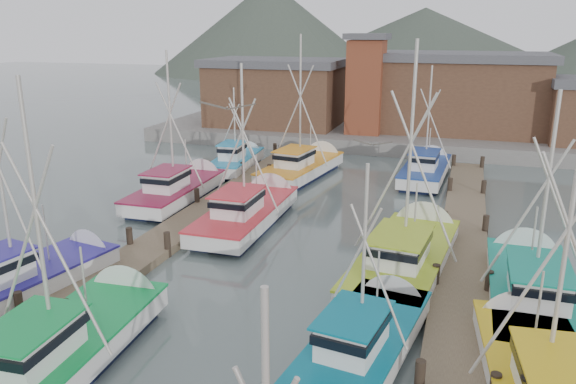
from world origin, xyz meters
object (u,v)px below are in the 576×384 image
(boat_4, at_px, (70,343))
(boat_12, at_px, (304,166))
(lookout_tower, at_px, (366,83))
(boat_8, at_px, (250,211))

(boat_4, height_order, boat_12, boat_12)
(lookout_tower, height_order, boat_12, boat_12)
(boat_4, relative_size, boat_12, 0.92)
(lookout_tower, bearing_deg, boat_4, -94.08)
(boat_8, bearing_deg, lookout_tower, 84.40)
(boat_8, xyz_separation_m, boat_12, (-0.03, 10.69, 0.01))
(boat_8, height_order, boat_12, boat_12)
(boat_4, bearing_deg, lookout_tower, 82.71)
(lookout_tower, xyz_separation_m, boat_12, (-2.12, -11.80, -4.86))
(boat_4, bearing_deg, boat_12, 85.67)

